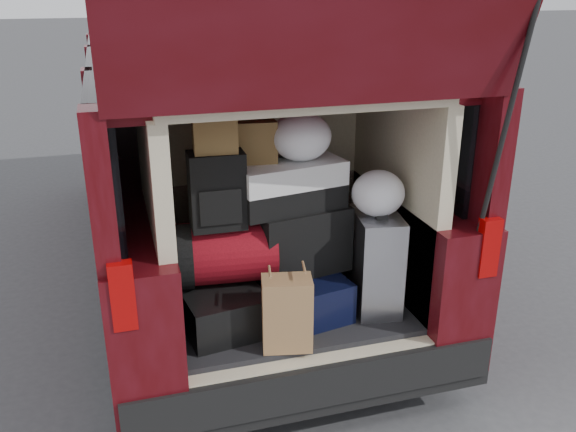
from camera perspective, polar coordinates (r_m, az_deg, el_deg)
The scene contains 15 objects.
ground at distance 3.56m, azimuth 0.88°, elevation -17.62°, with size 80.00×80.00×0.00m, color #39393C.
minivan at distance 4.76m, azimuth -5.75°, elevation 5.02°, with size 1.90×5.35×2.77m.
load_floor at distance 3.61m, azimuth -0.42°, elevation -11.58°, with size 1.24×1.05×0.55m, color black.
black_hardshell at distance 3.22m, azimuth -6.55°, elevation -8.15°, with size 0.39×0.54×0.22m, color black.
navy_hardshell at distance 3.30m, azimuth 0.98°, elevation -7.19°, with size 0.41×0.51×0.22m, color black.
silver_roller at distance 3.30m, azimuth 8.19°, elevation -4.25°, with size 0.23×0.36×0.54m, color silver.
kraft_bag at distance 2.96m, azimuth -0.09°, elevation -9.10°, with size 0.24×0.15×0.37m, color #A17749.
red_duffel at distance 3.15m, azimuth -5.79°, elevation -3.34°, with size 0.50×0.32×0.32m, color maroon.
black_soft_case at distance 3.24m, azimuth 1.08°, elevation -2.07°, with size 0.49×0.29×0.35m, color black.
backpack at distance 2.96m, azimuth -6.65°, elevation 2.39°, with size 0.27×0.16×0.38m, color black.
twotone_duffel at distance 3.13m, azimuth 0.01°, elevation 2.95°, with size 0.56×0.29×0.25m, color white.
grocery_sack_lower at distance 2.90m, azimuth -6.91°, elevation 7.81°, with size 0.20×0.17×0.18m, color brown.
grocery_sack_upper at distance 3.08m, azimuth -3.18°, elevation 7.08°, with size 0.21×0.17×0.21m, color brown.
plastic_bag_center at distance 3.08m, azimuth 1.23°, elevation 7.44°, with size 0.31×0.29×0.25m, color white.
plastic_bag_right at distance 3.15m, azimuth 8.43°, elevation 2.12°, with size 0.28×0.26×0.24m, color white.
Camera 1 is at (-0.84, -2.64, 2.23)m, focal length 38.00 mm.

